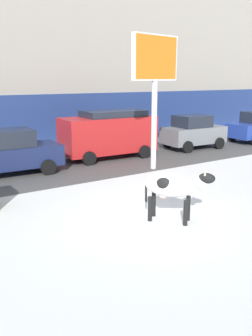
{
  "coord_description": "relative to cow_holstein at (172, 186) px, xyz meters",
  "views": [
    {
      "loc": [
        -5.95,
        -7.46,
        3.83
      ],
      "look_at": [
        0.11,
        1.79,
        1.1
      ],
      "focal_mm": 38.93,
      "sensor_mm": 36.0,
      "label": 1
    }
  ],
  "objects": [
    {
      "name": "ground_plane",
      "position": [
        -0.24,
        0.26,
        -1.0
      ],
      "size": [
        120.0,
        120.0,
        0.0
      ],
      "primitive_type": "plane",
      "color": "white"
    },
    {
      "name": "cow_holstein",
      "position": [
        0.0,
        0.0,
        0.0
      ],
      "size": [
        1.49,
        1.75,
        1.54
      ],
      "color": "silver",
      "rests_on": "ground"
    },
    {
      "name": "building_facade",
      "position": [
        -0.24,
        14.89,
        5.48
      ],
      "size": [
        44.0,
        6.1,
        13.0
      ],
      "color": "#A39989",
      "rests_on": "ground"
    },
    {
      "name": "car_red_van",
      "position": [
        2.77,
        8.04,
        0.24
      ],
      "size": [
        4.68,
        2.27,
        2.32
      ],
      "color": "red",
      "rests_on": "ground"
    },
    {
      "name": "billboard",
      "position": [
        3.27,
        5.07,
        3.31
      ],
      "size": [
        2.52,
        0.62,
        5.56
      ],
      "color": "silver",
      "rests_on": "ground"
    },
    {
      "name": "car_navy_sedan",
      "position": [
        -2.29,
        7.5,
        -0.09
      ],
      "size": [
        4.27,
        2.12,
        1.84
      ],
      "color": "#19234C",
      "rests_on": "ground"
    },
    {
      "name": "car_grey_hatchback",
      "position": [
        7.98,
        7.61,
        -0.07
      ],
      "size": [
        3.57,
        2.04,
        1.86
      ],
      "color": "slate",
      "rests_on": "ground"
    },
    {
      "name": "road_strip",
      "position": [
        -0.24,
        7.46,
        -1.0
      ],
      "size": [
        60.0,
        5.6,
        0.01
      ],
      "primitive_type": "cube",
      "color": "#514F4C",
      "rests_on": "ground"
    }
  ]
}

